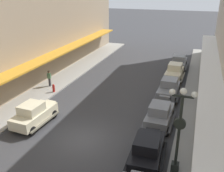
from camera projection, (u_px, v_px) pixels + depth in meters
ground_plane at (84, 140)px, 17.84m from camera, size 200.00×200.00×0.00m
sidewalk_right at (195, 162)px, 15.52m from camera, size 3.00×60.00×0.15m
parked_car_1 at (147, 149)px, 15.23m from camera, size 2.28×4.31×1.84m
parked_car_2 at (34, 113)px, 19.46m from camera, size 2.30×4.32×1.84m
parked_car_3 at (169, 88)px, 24.16m from camera, size 2.24×4.30×1.84m
parked_car_4 at (179, 62)px, 32.42m from camera, size 2.19×4.28×1.84m
parked_car_5 at (174, 72)px, 28.77m from camera, size 2.26×4.30×1.84m
parked_car_6 at (160, 114)px, 19.42m from camera, size 2.22×4.29×1.84m
lamp_post_with_clock at (179, 128)px, 13.63m from camera, size 1.42×0.44×5.16m
fire_hydrant at (54, 88)px, 25.25m from camera, size 0.24×0.24×0.82m
pedestrian_0 at (211, 65)px, 31.01m from camera, size 0.36×0.24×1.64m
pedestrian_1 at (49, 78)px, 26.56m from camera, size 0.36×0.28×1.67m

